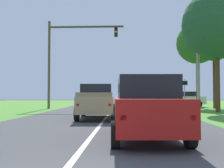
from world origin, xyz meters
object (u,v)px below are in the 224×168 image
at_px(red_suv_near, 146,106).
at_px(utility_pole_right, 198,57).
at_px(extra_tree_1, 197,43).
at_px(oak_tree_right, 214,41).
at_px(extra_tree_2, 217,24).
at_px(pickup_truck_lead, 97,101).
at_px(keep_moving_sign, 184,90).
at_px(crossing_suv_far, 184,99).
at_px(traffic_light, 67,51).

relative_size(red_suv_near, utility_pole_right, 0.51).
xyz_separation_m(utility_pole_right, extra_tree_1, (1.18, 4.52, 2.10)).
distance_m(oak_tree_right, extra_tree_2, 5.86).
bearing_deg(extra_tree_1, pickup_truck_lead, -125.91).
bearing_deg(extra_tree_2, keep_moving_sign, 121.18).
height_order(extra_tree_1, extra_tree_2, extra_tree_2).
distance_m(pickup_truck_lead, utility_pole_right, 12.07).
bearing_deg(crossing_suv_far, utility_pole_right, -91.85).
relative_size(pickup_truck_lead, extra_tree_1, 0.58).
distance_m(red_suv_near, utility_pole_right, 16.63).
relative_size(oak_tree_right, utility_pole_right, 0.95).
distance_m(keep_moving_sign, utility_pole_right, 3.14).
height_order(pickup_truck_lead, oak_tree_right, oak_tree_right).
distance_m(traffic_light, crossing_suv_far, 13.76).
height_order(traffic_light, utility_pole_right, utility_pole_right).
relative_size(pickup_truck_lead, traffic_light, 0.60).
height_order(red_suv_near, extra_tree_1, extra_tree_1).
relative_size(red_suv_near, extra_tree_1, 0.53).
height_order(traffic_light, oak_tree_right, oak_tree_right).
height_order(utility_pole_right, extra_tree_2, extra_tree_2).
xyz_separation_m(extra_tree_1, extra_tree_2, (-0.33, -6.88, 0.22)).
bearing_deg(utility_pole_right, extra_tree_1, 75.32).
height_order(keep_moving_sign, extra_tree_2, extra_tree_2).
xyz_separation_m(keep_moving_sign, extra_tree_2, (1.89, -3.12, 5.18)).
relative_size(keep_moving_sign, crossing_suv_far, 0.63).
relative_size(crossing_suv_far, utility_pole_right, 0.48).
distance_m(oak_tree_right, crossing_suv_far, 7.01).
xyz_separation_m(pickup_truck_lead, traffic_light, (-4.00, 10.58, 4.64)).
bearing_deg(traffic_light, pickup_truck_lead, -69.27).
bearing_deg(pickup_truck_lead, crossing_suv_far, 60.61).
distance_m(utility_pole_right, extra_tree_1, 5.12).
distance_m(crossing_suv_far, utility_pole_right, 7.43).
height_order(utility_pole_right, extra_tree_1, utility_pole_right).
bearing_deg(pickup_truck_lead, keep_moving_sign, 52.08).
bearing_deg(keep_moving_sign, crossing_suv_far, 77.59).
distance_m(crossing_suv_far, extra_tree_2, 10.68).
bearing_deg(oak_tree_right, keep_moving_sign, -144.75).
xyz_separation_m(pickup_truck_lead, extra_tree_2, (8.90, 5.87, 5.94)).
height_order(pickup_truck_lead, keep_moving_sign, keep_moving_sign).
xyz_separation_m(traffic_light, extra_tree_2, (12.90, -4.71, 1.30)).
distance_m(red_suv_near, keep_moving_sign, 16.64).
distance_m(extra_tree_1, extra_tree_2, 6.89).
relative_size(oak_tree_right, extra_tree_2, 0.91).
height_order(crossing_suv_far, utility_pole_right, utility_pole_right).
xyz_separation_m(red_suv_near, traffic_light, (-6.27, 17.52, 4.62)).
height_order(keep_moving_sign, crossing_suv_far, keep_moving_sign).
xyz_separation_m(traffic_light, oak_tree_right, (14.54, 0.91, 1.09)).
bearing_deg(pickup_truck_lead, extra_tree_2, 33.43).
relative_size(traffic_light, extra_tree_2, 0.89).
bearing_deg(pickup_truck_lead, red_suv_near, -71.91).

